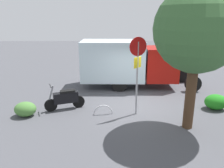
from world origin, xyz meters
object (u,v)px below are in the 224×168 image
object	(u,v)px
street_tree	(197,30)
stop_sign	(137,64)
bike_rack_hoop	(103,114)
motorcycle	(65,98)
box_truck_near	(130,61)

from	to	relation	value
street_tree	stop_sign	bearing A→B (deg)	-34.50
bike_rack_hoop	motorcycle	bearing A→B (deg)	-19.08
stop_sign	street_tree	distance (m)	2.61
box_truck_near	street_tree	xyz separation A→B (m)	(-1.72, 5.30, 2.07)
box_truck_near	stop_sign	world-z (taller)	stop_sign
box_truck_near	stop_sign	xyz separation A→B (m)	(0.09, 4.05, 0.66)
motorcycle	bike_rack_hoop	size ratio (longest dim) A/B	2.04
motorcycle	street_tree	distance (m)	6.10
box_truck_near	motorcycle	size ratio (longest dim) A/B	3.94
box_truck_near	stop_sign	size ratio (longest dim) A/B	2.08
box_truck_near	motorcycle	bearing A→B (deg)	-130.85
street_tree	bike_rack_hoop	size ratio (longest dim) A/B	6.03
street_tree	bike_rack_hoop	world-z (taller)	street_tree
stop_sign	street_tree	world-z (taller)	street_tree
motorcycle	box_truck_near	bearing A→B (deg)	-152.92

